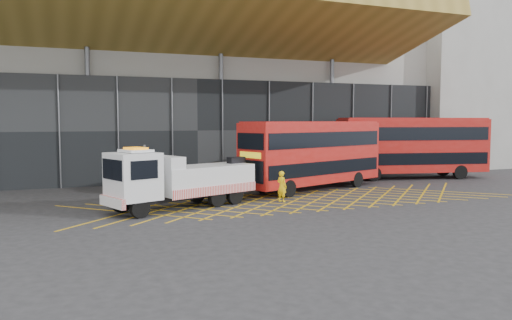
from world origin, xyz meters
name	(u,v)px	position (x,y,z in m)	size (l,w,h in m)	color
ground_plane	(216,206)	(0.00, 0.00, 0.00)	(120.00, 120.00, 0.00)	#28282B
road_markings	(306,200)	(5.60, 0.00, 0.01)	(27.96, 7.16, 0.01)	gold
construction_building	(176,74)	(1.92, 18.40, 8.98)	(55.00, 23.97, 18.00)	#969690
east_building	(457,72)	(32.00, 16.00, 10.00)	(15.00, 12.00, 20.00)	gray
recovery_truck	(179,179)	(-2.06, 0.11, 1.61)	(9.82, 5.17, 3.49)	black
bus_towed	(313,152)	(8.21, 3.95, 2.62)	(11.76, 6.55, 4.72)	#AD140F
bus_second	(412,145)	(19.02, 6.95, 2.77)	(12.58, 5.23, 5.00)	#AD140F
worker	(282,186)	(4.08, 0.10, 0.91)	(0.67, 0.44, 1.83)	yellow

